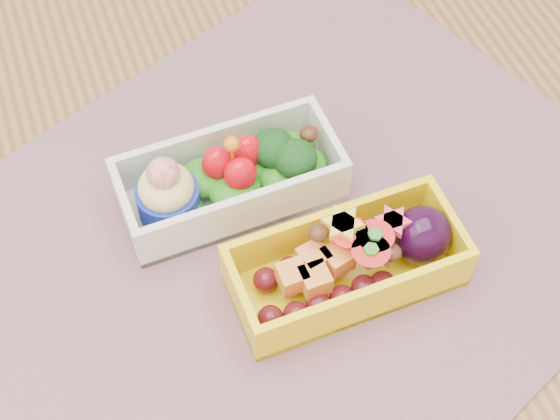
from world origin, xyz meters
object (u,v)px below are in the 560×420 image
object	(u,v)px
table	(318,270)
bento_white	(229,179)
bento_yellow	(352,263)
placemat	(273,244)

from	to	relation	value
table	bento_white	distance (m)	0.15
table	bento_white	world-z (taller)	bento_white
bento_white	bento_yellow	size ratio (longest dim) A/B	1.02
bento_white	bento_yellow	xyz separation A→B (m)	(0.06, -0.11, 0.00)
table	placemat	distance (m)	0.11
table	bento_yellow	bearing A→B (deg)	-94.00
placemat	bento_yellow	size ratio (longest dim) A/B	3.23
bento_white	bento_yellow	world-z (taller)	bento_white
bento_yellow	bento_white	bearing A→B (deg)	118.95
placemat	bento_white	xyz separation A→B (m)	(-0.02, 0.06, 0.03)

